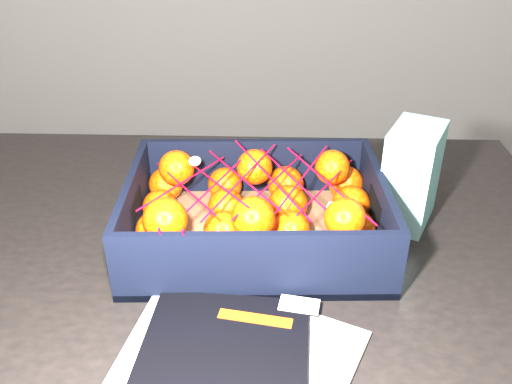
{
  "coord_description": "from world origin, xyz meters",
  "views": [
    {
      "loc": [
        -0.28,
        -0.8,
        1.28
      ],
      "look_at": [
        -0.27,
        -0.08,
        0.86
      ],
      "focal_mm": 38.41,
      "sensor_mm": 36.0,
      "label": 1
    }
  ],
  "objects_px": {
    "table": "(228,278)",
    "retail_carton": "(411,176)",
    "produce_crate": "(256,222)",
    "magazine_stack": "(223,377)"
  },
  "relations": [
    {
      "from": "magazine_stack",
      "to": "retail_carton",
      "type": "relative_size",
      "value": 2.21
    },
    {
      "from": "magazine_stack",
      "to": "produce_crate",
      "type": "relative_size",
      "value": 0.94
    },
    {
      "from": "produce_crate",
      "to": "retail_carton",
      "type": "bearing_deg",
      "value": 12.85
    },
    {
      "from": "table",
      "to": "produce_crate",
      "type": "xyz_separation_m",
      "value": [
        0.05,
        -0.02,
        0.13
      ]
    },
    {
      "from": "magazine_stack",
      "to": "retail_carton",
      "type": "xyz_separation_m",
      "value": [
        0.31,
        0.36,
        0.08
      ]
    },
    {
      "from": "retail_carton",
      "to": "table",
      "type": "bearing_deg",
      "value": -144.63
    },
    {
      "from": "table",
      "to": "retail_carton",
      "type": "bearing_deg",
      "value": 7.46
    },
    {
      "from": "retail_carton",
      "to": "produce_crate",
      "type": "bearing_deg",
      "value": -139.24
    },
    {
      "from": "magazine_stack",
      "to": "retail_carton",
      "type": "distance_m",
      "value": 0.48
    },
    {
      "from": "produce_crate",
      "to": "table",
      "type": "bearing_deg",
      "value": 158.86
    }
  ]
}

